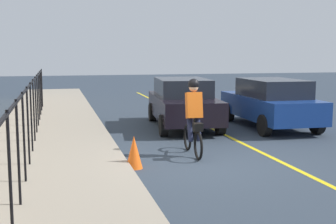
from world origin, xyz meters
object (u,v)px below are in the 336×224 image
object	(u,v)px
cyclist_lead	(194,118)
parked_sedan_rear	(183,102)
patrol_sedan	(270,102)
traffic_cone_near	(134,152)

from	to	relation	value
cyclist_lead	parked_sedan_rear	bearing A→B (deg)	-9.32
cyclist_lead	patrol_sedan	distance (m)	4.90
parked_sedan_rear	cyclist_lead	bearing A→B (deg)	-6.73
parked_sedan_rear	traffic_cone_near	world-z (taller)	parked_sedan_rear
patrol_sedan	cyclist_lead	bearing A→B (deg)	133.53
patrol_sedan	parked_sedan_rear	xyz separation A→B (m)	(0.75, 2.74, 0.00)
parked_sedan_rear	traffic_cone_near	xyz separation A→B (m)	(-4.86, 2.46, -0.48)
cyclist_lead	traffic_cone_near	world-z (taller)	cyclist_lead
patrol_sedan	traffic_cone_near	bearing A→B (deg)	129.76
traffic_cone_near	cyclist_lead	bearing A→B (deg)	-62.19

